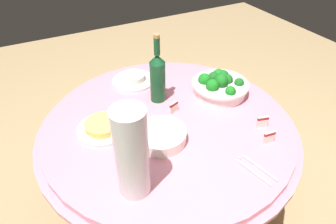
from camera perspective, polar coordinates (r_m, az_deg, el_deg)
The scene contains 12 objects.
ground_plane at distance 1.89m, azimuth 0.00°, elevation -19.37°, with size 6.00×6.00×0.00m, color tan.
buffet_table at distance 1.59m, azimuth 0.00°, elevation -11.96°, with size 1.16×1.16×0.74m.
broccoli_bowl at distance 1.50m, azimuth 9.85°, elevation 5.07°, with size 0.28×0.28×0.12m.
plate_stack at distance 1.22m, azimuth -1.40°, elevation -4.56°, with size 0.21×0.21×0.05m.
wine_bottle at distance 1.40m, azimuth -2.01°, elevation 6.81°, with size 0.07×0.07×0.34m.
decorative_fruit_vase at distance 0.96m, azimuth -6.86°, elevation -8.61°, with size 0.11×0.11×0.34m.
serving_tongs at distance 1.17m, azimuth 16.29°, elevation -10.37°, with size 0.07×0.17×0.01m.
food_plate_noodles at distance 1.30m, azimuth -12.35°, elevation -2.76°, with size 0.22×0.22×0.04m.
food_plate_rice at distance 1.60m, azimuth -6.69°, elevation 6.28°, with size 0.22×0.22×0.04m.
label_placard_front at distance 1.27m, azimuth 18.82°, elevation -4.50°, with size 0.05×0.01×0.05m.
label_placard_mid at distance 1.34m, azimuth 17.65°, elevation -1.71°, with size 0.05×0.02×0.05m.
label_placard_rear at distance 1.36m, azimuth 1.12°, elevation 1.00°, with size 0.05×0.03×0.05m.
Camera 1 is at (0.48, 0.91, 1.58)m, focal length 31.85 mm.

